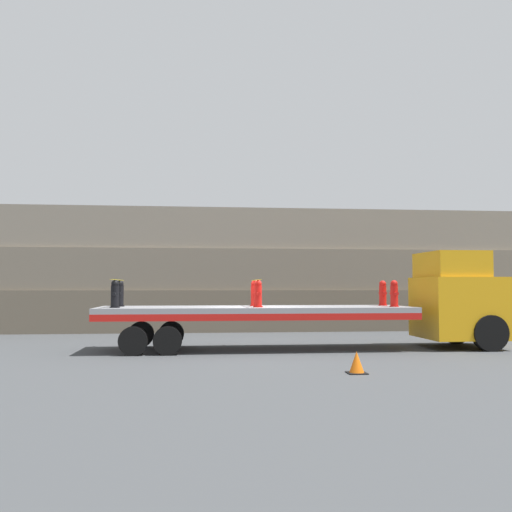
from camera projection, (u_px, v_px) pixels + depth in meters
The scene contains 13 objects.
ground_plane at pixel (256, 350), 17.62m from camera, with size 120.00×120.00×0.00m, color #3F4244.
rock_cliff at pixel (238, 270), 25.91m from camera, with size 60.00×3.30×5.39m.
truck_cab at pixel (460, 299), 18.37m from camera, with size 2.41×2.62×3.06m.
flatbed_trailer at pixel (240, 314), 17.62m from camera, with size 9.67×2.58×1.33m.
fire_hydrant_black_near_0 at pixel (115, 294), 16.74m from camera, with size 0.29×0.55×0.82m.
fire_hydrant_black_far_0 at pixel (120, 294), 17.82m from camera, with size 0.29×0.55×0.82m.
fire_hydrant_red_near_1 at pixel (258, 294), 17.17m from camera, with size 0.29×0.55×0.82m.
fire_hydrant_red_far_1 at pixel (254, 294), 18.25m from camera, with size 0.29×0.55×0.82m.
fire_hydrant_red_near_2 at pixel (394, 294), 17.60m from camera, with size 0.29×0.55×0.82m.
fire_hydrant_red_far_2 at pixel (383, 293), 18.68m from camera, with size 0.29×0.55×0.82m.
cargo_strap_rear at pixel (118, 280), 17.30m from camera, with size 0.05×2.68×0.01m.
cargo_strap_middle at pixel (256, 280), 17.73m from camera, with size 0.05×2.68×0.01m.
traffic_cone at pixel (357, 363), 12.82m from camera, with size 0.43×0.43×0.50m.
Camera 1 is at (-1.82, -17.65, 1.96)m, focal length 40.00 mm.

